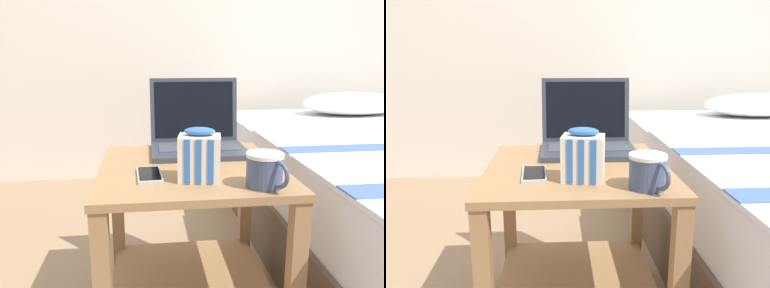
{
  "view_description": "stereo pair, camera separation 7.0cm",
  "coord_description": "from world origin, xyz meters",
  "views": [
    {
      "loc": [
        -0.13,
        -1.12,
        0.89
      ],
      "look_at": [
        0.0,
        -0.04,
        0.63
      ],
      "focal_mm": 35.0,
      "sensor_mm": 36.0,
      "label": 1
    },
    {
      "loc": [
        -0.06,
        -1.13,
        0.89
      ],
      "look_at": [
        0.0,
        -0.04,
        0.63
      ],
      "focal_mm": 35.0,
      "sensor_mm": 36.0,
      "label": 2
    }
  ],
  "objects": [
    {
      "name": "back_wall",
      "position": [
        0.0,
        1.62,
        1.25
      ],
      "size": [
        8.0,
        0.05,
        2.5
      ],
      "color": "beige",
      "rests_on": "ground_plane"
    },
    {
      "name": "bedside_table",
      "position": [
        0.0,
        0.0,
        0.35
      ],
      "size": [
        0.56,
        0.58,
        0.55
      ],
      "color": "#997047",
      "rests_on": "ground_plane"
    },
    {
      "name": "laptop",
      "position": [
        0.05,
        0.2,
        0.6
      ],
      "size": [
        0.33,
        0.28,
        0.25
      ],
      "color": "#333842",
      "rests_on": "bedside_table"
    },
    {
      "name": "mug_front_left",
      "position": [
        0.17,
        -0.22,
        0.6
      ],
      "size": [
        0.1,
        0.13,
        0.09
      ],
      "color": "#3F4C6B",
      "rests_on": "bedside_table"
    },
    {
      "name": "snack_bag",
      "position": [
        0.01,
        -0.14,
        0.62
      ],
      "size": [
        0.13,
        0.1,
        0.15
      ],
      "color": "silver",
      "rests_on": "bedside_table"
    },
    {
      "name": "cell_phone",
      "position": [
        -0.13,
        -0.09,
        0.56
      ],
      "size": [
        0.08,
        0.14,
        0.01
      ],
      "color": "#B7BABC",
      "rests_on": "bedside_table"
    }
  ]
}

